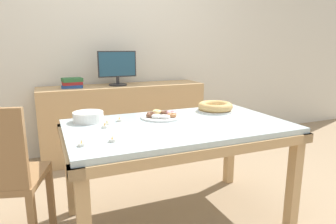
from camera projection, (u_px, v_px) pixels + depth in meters
The scene contains 15 objects.
ground_plane at pixel (177, 219), 2.20m from camera, with size 12.00×12.00×0.00m, color #997F60.
wall_back at pixel (115, 41), 3.53m from camera, with size 8.00×0.10×2.60m, color silver.
dining_table at pixel (178, 136), 2.06m from camera, with size 1.52×0.90×0.73m.
chair at pixel (0, 176), 1.71m from camera, with size 0.52×0.52×0.94m.
sideboard at pixel (124, 120), 3.45m from camera, with size 1.83×0.44×0.81m.
computer_monitor at pixel (117, 68), 3.30m from camera, with size 0.42×0.20×0.38m.
book_stack at pixel (72, 83), 3.15m from camera, with size 0.23×0.19×0.10m.
cake_chocolate_round at pixel (215, 107), 2.41m from camera, with size 0.28×0.28×0.07m.
pastry_platter at pixel (162, 116), 2.20m from camera, with size 0.31×0.31×0.04m.
plate_stack at pixel (88, 117), 2.08m from camera, with size 0.21×0.21×0.07m.
tealight_centre at pixel (107, 123), 2.00m from camera, with size 0.04×0.04×0.04m.
tealight_left_edge at pixel (112, 140), 1.65m from camera, with size 0.04×0.04×0.04m.
tealight_near_front at pixel (119, 120), 2.09m from camera, with size 0.04×0.04×0.04m.
tealight_near_cakes at pixel (82, 144), 1.58m from camera, with size 0.04×0.04×0.04m.
tealight_right_edge at pixel (105, 126), 1.93m from camera, with size 0.04×0.04×0.04m.
Camera 1 is at (-0.82, -1.79, 1.25)m, focal length 32.00 mm.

